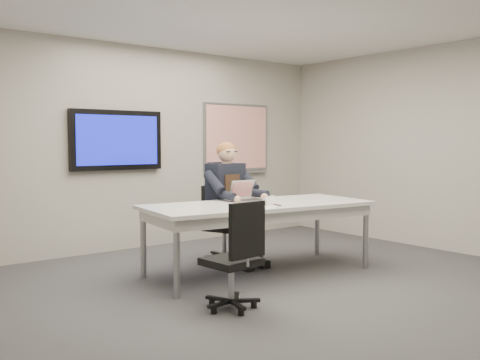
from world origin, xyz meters
TOP-DOWN VIEW (x-y plane):
  - floor at (0.00, 0.00)m, footprint 6.00×6.00m
  - ceiling at (0.00, 0.00)m, footprint 6.00×6.00m
  - wall_back at (0.00, 3.00)m, footprint 6.00×0.02m
  - wall_right at (3.00, 0.00)m, footprint 0.02×6.00m
  - conference_table at (0.20, 0.84)m, footprint 2.69×1.41m
  - tv_display at (-0.50, 2.95)m, footprint 1.30×0.09m
  - whiteboard at (1.55, 2.97)m, footprint 1.25×0.08m
  - office_chair_far at (0.26, 1.63)m, footprint 0.58×0.58m
  - office_chair_near at (-0.83, -0.05)m, footprint 0.50×0.50m
  - seated_person at (0.28, 1.37)m, footprint 0.48×0.82m
  - laptop at (0.24, 1.11)m, footprint 0.34×0.31m
  - name_tent at (0.22, 0.68)m, footprint 0.24×0.14m
  - pen at (0.22, 0.55)m, footprint 0.03×0.15m

SIDE VIEW (x-z plane):
  - floor at x=0.00m, z-range -0.01..0.01m
  - office_chair_far at x=0.26m, z-range -0.18..0.76m
  - office_chair_near at x=-0.83m, z-range -0.18..0.78m
  - seated_person at x=0.28m, z-range -0.14..1.33m
  - conference_table at x=0.20m, z-range 0.30..1.10m
  - pen at x=0.22m, z-range 0.79..0.80m
  - name_tent at x=0.22m, z-range 0.79..0.88m
  - laptop at x=0.24m, z-range 0.73..0.97m
  - wall_back at x=0.00m, z-range 0.00..2.80m
  - wall_right at x=3.00m, z-range 0.00..2.80m
  - tv_display at x=-0.50m, z-range 1.10..1.90m
  - whiteboard at x=1.55m, z-range 0.98..2.08m
  - ceiling at x=0.00m, z-range 2.79..2.81m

